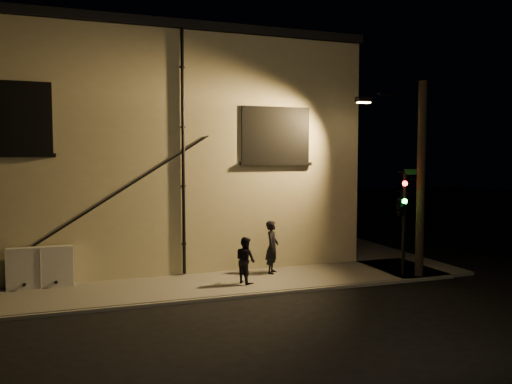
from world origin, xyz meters
name	(u,v)px	position (x,y,z in m)	size (l,w,h in m)	color
ground	(262,296)	(0.00, 0.00, 0.00)	(90.00, 90.00, 0.00)	black
sidewalk	(254,262)	(1.22, 4.39, 0.06)	(21.00, 16.00, 0.12)	#615F57
building	(131,152)	(-3.00, 8.99, 4.40)	(16.20, 12.23, 8.80)	#BEB388
utility_cabinet	(41,267)	(-6.35, 2.70, 0.76)	(1.94, 0.33, 1.28)	beige
pedestrian_a	(272,247)	(1.16, 2.19, 1.04)	(0.67, 0.44, 1.84)	black
pedestrian_b	(245,260)	(-0.15, 1.16, 0.87)	(0.73, 0.57, 1.50)	black
traffic_signal	(401,205)	(5.02, 0.19, 2.59)	(1.37, 2.16, 3.65)	black
streetlamp_pole	(417,174)	(5.69, 0.28, 3.61)	(2.02, 1.38, 6.73)	black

